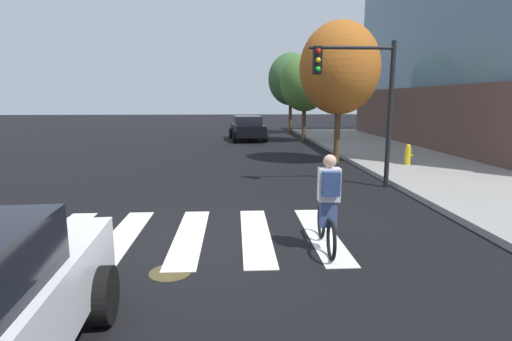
{
  "coord_description": "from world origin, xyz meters",
  "views": [
    {
      "loc": [
        0.77,
        -7.26,
        2.59
      ],
      "look_at": [
        1.3,
        2.4,
        0.83
      ],
      "focal_mm": 27.6,
      "sensor_mm": 36.0,
      "label": 1
    }
  ],
  "objects_px": {
    "cyclist": "(328,203)",
    "street_tree_far": "(291,79)",
    "manhole_cover": "(170,272)",
    "street_tree_near": "(339,68)",
    "sedan_mid": "(247,128)",
    "fire_hydrant": "(408,155)",
    "traffic_light_near": "(363,89)",
    "street_tree_mid": "(305,83)"
  },
  "relations": [
    {
      "from": "cyclist",
      "to": "street_tree_far",
      "type": "distance_m",
      "value": 23.82
    },
    {
      "from": "manhole_cover",
      "to": "street_tree_near",
      "type": "height_order",
      "value": "street_tree_near"
    },
    {
      "from": "sedan_mid",
      "to": "fire_hydrant",
      "type": "bearing_deg",
      "value": -62.06
    },
    {
      "from": "traffic_light_near",
      "to": "fire_hydrant",
      "type": "xyz_separation_m",
      "value": [
        2.85,
        3.09,
        -2.33
      ]
    },
    {
      "from": "manhole_cover",
      "to": "traffic_light_near",
      "type": "height_order",
      "value": "traffic_light_near"
    },
    {
      "from": "traffic_light_near",
      "to": "cyclist",
      "type": "bearing_deg",
      "value": -113.33
    },
    {
      "from": "manhole_cover",
      "to": "fire_hydrant",
      "type": "bearing_deg",
      "value": 49.11
    },
    {
      "from": "sedan_mid",
      "to": "street_tree_far",
      "type": "bearing_deg",
      "value": 54.54
    },
    {
      "from": "fire_hydrant",
      "to": "street_tree_mid",
      "type": "xyz_separation_m",
      "value": [
        -2.3,
        9.48,
        2.99
      ]
    },
    {
      "from": "manhole_cover",
      "to": "street_tree_mid",
      "type": "xyz_separation_m",
      "value": [
        5.2,
        18.14,
        3.52
      ]
    },
    {
      "from": "manhole_cover",
      "to": "cyclist",
      "type": "bearing_deg",
      "value": 16.12
    },
    {
      "from": "street_tree_mid",
      "to": "street_tree_far",
      "type": "relative_size",
      "value": 0.87
    },
    {
      "from": "manhole_cover",
      "to": "street_tree_near",
      "type": "xyz_separation_m",
      "value": [
        5.14,
        10.05,
        3.77
      ]
    },
    {
      "from": "sedan_mid",
      "to": "street_tree_mid",
      "type": "distance_m",
      "value": 4.53
    },
    {
      "from": "sedan_mid",
      "to": "cyclist",
      "type": "relative_size",
      "value": 2.68
    },
    {
      "from": "sedan_mid",
      "to": "cyclist",
      "type": "bearing_deg",
      "value": -87.66
    },
    {
      "from": "cyclist",
      "to": "fire_hydrant",
      "type": "relative_size",
      "value": 2.19
    },
    {
      "from": "sedan_mid",
      "to": "street_tree_near",
      "type": "height_order",
      "value": "street_tree_near"
    },
    {
      "from": "traffic_light_near",
      "to": "street_tree_mid",
      "type": "relative_size",
      "value": 0.8
    },
    {
      "from": "street_tree_mid",
      "to": "traffic_light_near",
      "type": "bearing_deg",
      "value": -92.48
    },
    {
      "from": "traffic_light_near",
      "to": "street_tree_near",
      "type": "xyz_separation_m",
      "value": [
        0.48,
        4.47,
        0.91
      ]
    },
    {
      "from": "street_tree_far",
      "to": "fire_hydrant",
      "type": "bearing_deg",
      "value": -81.66
    },
    {
      "from": "cyclist",
      "to": "street_tree_mid",
      "type": "bearing_deg",
      "value": 81.41
    },
    {
      "from": "cyclist",
      "to": "traffic_light_near",
      "type": "distance_m",
      "value": 5.64
    },
    {
      "from": "fire_hydrant",
      "to": "street_tree_mid",
      "type": "distance_m",
      "value": 10.2
    },
    {
      "from": "street_tree_near",
      "to": "street_tree_mid",
      "type": "bearing_deg",
      "value": 89.57
    },
    {
      "from": "sedan_mid",
      "to": "street_tree_far",
      "type": "xyz_separation_m",
      "value": [
        3.42,
        4.8,
        3.24
      ]
    },
    {
      "from": "traffic_light_near",
      "to": "street_tree_near",
      "type": "bearing_deg",
      "value": 83.84
    },
    {
      "from": "fire_hydrant",
      "to": "cyclist",
      "type": "bearing_deg",
      "value": -121.9
    },
    {
      "from": "traffic_light_near",
      "to": "street_tree_near",
      "type": "height_order",
      "value": "street_tree_near"
    },
    {
      "from": "manhole_cover",
      "to": "street_tree_mid",
      "type": "relative_size",
      "value": 0.12
    },
    {
      "from": "fire_hydrant",
      "to": "street_tree_mid",
      "type": "relative_size",
      "value": 0.15
    },
    {
      "from": "manhole_cover",
      "to": "street_tree_far",
      "type": "height_order",
      "value": "street_tree_far"
    },
    {
      "from": "manhole_cover",
      "to": "sedan_mid",
      "type": "relative_size",
      "value": 0.14
    },
    {
      "from": "cyclist",
      "to": "sedan_mid",
      "type": "bearing_deg",
      "value": 92.34
    },
    {
      "from": "street_tree_far",
      "to": "manhole_cover",
      "type": "bearing_deg",
      "value": -102.19
    },
    {
      "from": "cyclist",
      "to": "street_tree_far",
      "type": "bearing_deg",
      "value": 83.54
    },
    {
      "from": "street_tree_mid",
      "to": "sedan_mid",
      "type": "bearing_deg",
      "value": 159.7
    },
    {
      "from": "traffic_light_near",
      "to": "fire_hydrant",
      "type": "relative_size",
      "value": 5.38
    },
    {
      "from": "fire_hydrant",
      "to": "street_tree_near",
      "type": "height_order",
      "value": "street_tree_near"
    },
    {
      "from": "manhole_cover",
      "to": "street_tree_near",
      "type": "distance_m",
      "value": 11.9
    },
    {
      "from": "cyclist",
      "to": "traffic_light_near",
      "type": "relative_size",
      "value": 0.41
    }
  ]
}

